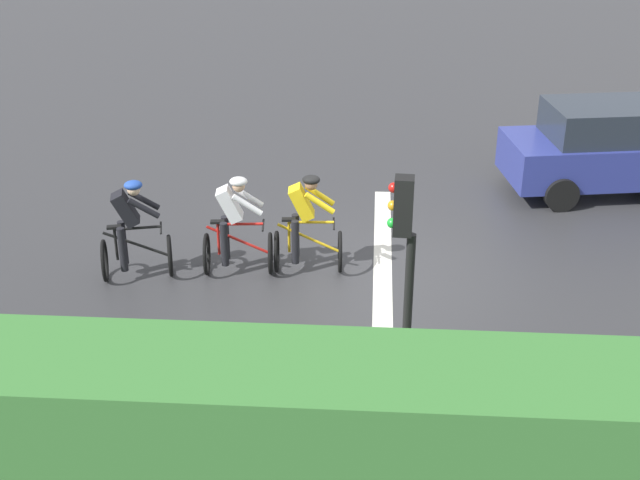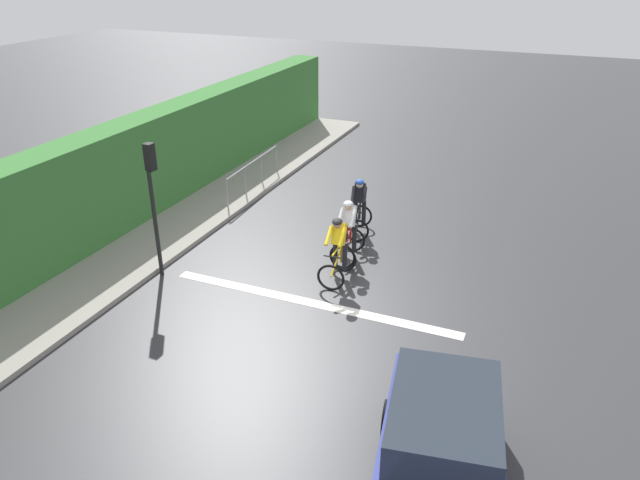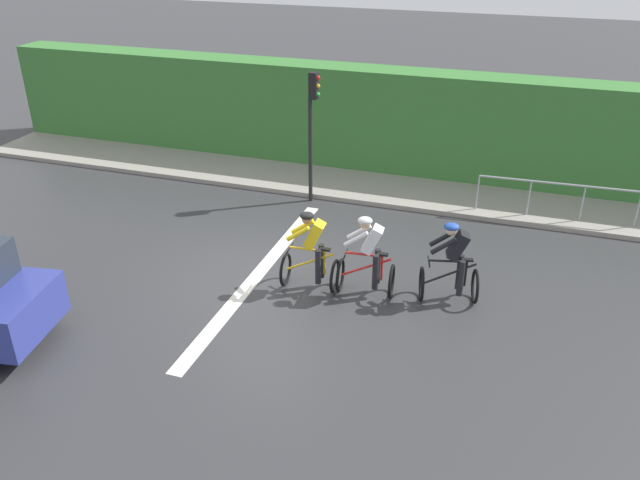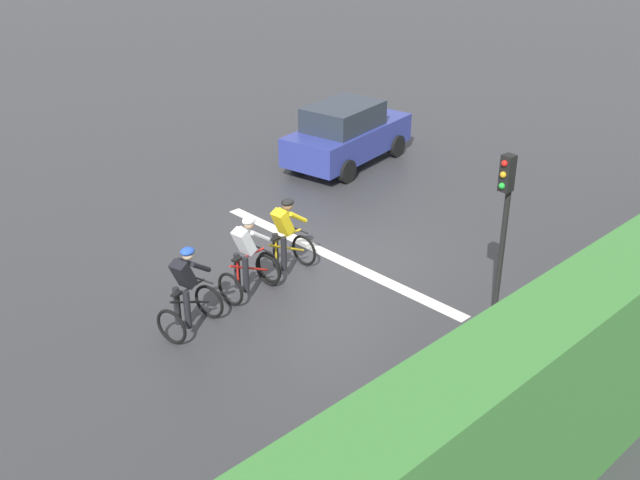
% 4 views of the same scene
% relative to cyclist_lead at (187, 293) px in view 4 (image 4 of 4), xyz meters
% --- Properties ---
extents(ground_plane, '(80.00, 80.00, 0.00)m').
position_rel_cyclist_lead_xyz_m(ground_plane, '(0.23, -3.86, -0.80)').
color(ground_plane, '#333335').
extents(sidewalk_kerb, '(2.80, 25.88, 0.12)m').
position_rel_cyclist_lead_xyz_m(sidewalk_kerb, '(-5.26, -1.86, -0.74)').
color(sidewalk_kerb, gray).
rests_on(sidewalk_kerb, ground).
extents(stone_wall_low, '(0.44, 25.88, 0.51)m').
position_rel_cyclist_lead_xyz_m(stone_wall_low, '(-6.16, -1.86, -0.54)').
color(stone_wall_low, gray).
rests_on(stone_wall_low, ground).
extents(hedge_wall, '(1.10, 25.88, 2.92)m').
position_rel_cyclist_lead_xyz_m(hedge_wall, '(-6.46, -1.86, 0.66)').
color(hedge_wall, '#387533').
rests_on(hedge_wall, ground).
extents(road_marking_stop_line, '(7.00, 0.30, 0.01)m').
position_rel_cyclist_lead_xyz_m(road_marking_stop_line, '(0.23, -3.93, -0.79)').
color(road_marking_stop_line, silver).
rests_on(road_marking_stop_line, ground).
extents(cyclist_lead, '(0.91, 1.21, 1.66)m').
position_rel_cyclist_lead_xyz_m(cyclist_lead, '(0.00, 0.00, 0.00)').
color(cyclist_lead, black).
rests_on(cyclist_lead, ground).
extents(cyclist_second, '(0.77, 1.14, 1.66)m').
position_rel_cyclist_lead_xyz_m(cyclist_second, '(0.26, -1.58, 0.00)').
color(cyclist_second, black).
rests_on(cyclist_second, ground).
extents(cyclist_mid, '(0.75, 1.12, 1.66)m').
position_rel_cyclist_lead_xyz_m(cyclist_mid, '(0.41, -2.69, 0.00)').
color(cyclist_mid, black).
rests_on(cyclist_mid, ground).
extents(car_navy, '(2.39, 4.32, 1.76)m').
position_rel_cyclist_lead_xyz_m(car_navy, '(4.11, -8.29, 0.08)').
color(car_navy, navy).
rests_on(car_navy, ground).
extents(traffic_light_near_crossing, '(0.21, 0.31, 3.34)m').
position_rel_cyclist_lead_xyz_m(traffic_light_near_crossing, '(-3.71, -4.09, 1.43)').
color(traffic_light_near_crossing, black).
rests_on(traffic_light_near_crossing, ground).
extents(pedestrian_railing_kerbside, '(0.21, 3.70, 1.03)m').
position_rel_cyclist_lead_xyz_m(pedestrian_railing_kerbside, '(-4.36, 1.86, -0.00)').
color(pedestrian_railing_kerbside, '#999EA3').
rests_on(pedestrian_railing_kerbside, ground).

